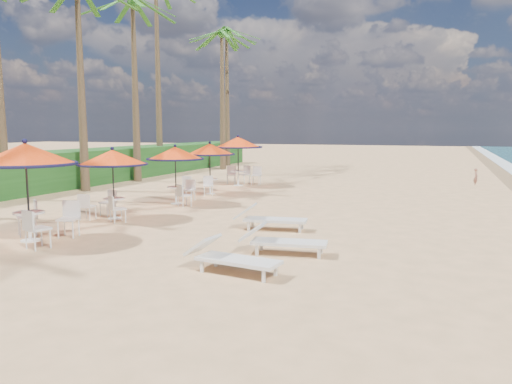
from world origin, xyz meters
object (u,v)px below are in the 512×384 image
station_3 (208,154)px  station_4 (239,148)px  lounger_near (229,256)px  lounger_mid (280,240)px  station_2 (177,159)px  lounger_far (268,218)px  station_1 (111,166)px  station_0 (29,167)px

station_3 → station_4: bearing=91.1°
lounger_near → station_3: bearing=125.8°
station_3 → lounger_near: size_ratio=1.13×
station_4 → lounger_mid: station_4 is taller
station_2 → lounger_far: station_2 is taller
station_4 → lounger_far: bearing=-63.1°
station_1 → lounger_far: station_1 is taller
station_1 → lounger_near: 7.54m
station_4 → station_0: bearing=-90.3°
station_2 → lounger_mid: bearing=-44.3°
station_2 → lounger_mid: station_2 is taller
station_1 → station_4: station_4 is taller
station_4 → lounger_near: 15.92m
station_2 → lounger_near: size_ratio=1.11×
station_2 → station_4: 6.80m
station_4 → lounger_near: bearing=-68.0°
station_0 → station_3: size_ratio=1.13×
station_2 → station_3: size_ratio=0.99×
station_0 → lounger_far: bearing=34.1°
station_2 → lounger_mid: 8.80m
lounger_far → lounger_mid: bearing=-73.8°
station_1 → lounger_near: size_ratio=1.13×
station_0 → station_4: bearing=89.7°
lounger_mid → lounger_far: bearing=106.8°
station_1 → lounger_mid: station_1 is taller
station_0 → station_3: station_0 is taller
station_3 → lounger_mid: 11.25m
lounger_mid → station_4: bearing=108.2°
station_0 → lounger_far: (5.29, 3.58, -1.61)m
station_2 → station_3: bearing=92.8°
lounger_far → lounger_near: bearing=-89.7°
station_0 → station_2: station_0 is taller
lounger_mid → lounger_far: size_ratio=0.97×
station_3 → lounger_far: bearing=-52.0°
station_4 → lounger_far: (5.22, -10.28, -1.56)m
station_4 → station_1: bearing=-90.6°
station_3 → lounger_mid: bearing=-55.2°
station_1 → station_2: station_1 is taller
station_3 → station_0: bearing=-90.8°
station_1 → lounger_near: bearing=-35.2°
lounger_far → station_4: bearing=108.0°
station_3 → station_4: station_4 is taller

